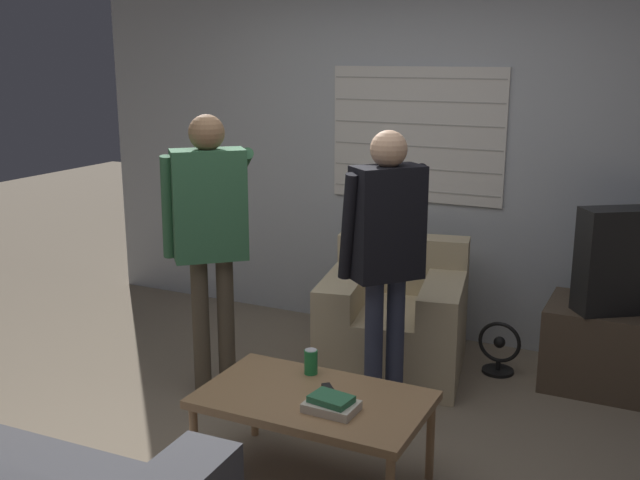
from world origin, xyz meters
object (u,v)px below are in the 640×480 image
person_right_standing (386,243)px  floor_fan (499,350)px  coffee_table (313,404)px  soda_can (311,362)px  book_stack (331,404)px  person_left_standing (210,222)px  spare_remote (329,391)px  armchair_beige (395,319)px

person_right_standing → floor_fan: size_ratio=4.71×
coffee_table → soda_can: size_ratio=8.33×
coffee_table → person_right_standing: size_ratio=0.66×
book_stack → floor_fan: 1.81m
person_left_standing → floor_fan: 2.00m
book_stack → spare_remote: 0.18m
person_right_standing → book_stack: (0.10, -0.88, -0.53)m
coffee_table → floor_fan: 1.74m
soda_can → armchair_beige: bearing=90.4°
armchair_beige → floor_fan: size_ratio=3.01×
person_left_standing → spare_remote: bearing=-70.2°
book_stack → soda_can: bearing=129.4°
person_left_standing → spare_remote: size_ratio=13.46×
person_right_standing → spare_remote: 0.91m
coffee_table → person_right_standing: (0.04, 0.79, 0.60)m
armchair_beige → coffee_table: size_ratio=0.98×
armchair_beige → book_stack: 1.57m
coffee_table → book_stack: book_stack is taller
book_stack → person_right_standing: bearing=96.2°
book_stack → spare_remote: size_ratio=1.90×
person_right_standing → book_stack: 1.03m
armchair_beige → person_right_standing: (0.17, -0.65, 0.68)m
coffee_table → spare_remote: size_ratio=8.52×
armchair_beige → floor_fan: armchair_beige is taller
person_left_standing → floor_fan: bearing=-6.3°
armchair_beige → person_left_standing: 1.38m
armchair_beige → floor_fan: (0.63, 0.21, -0.18)m
person_left_standing → book_stack: (1.10, -0.71, -0.57)m
armchair_beige → soda_can: armchair_beige is taller
floor_fan → coffee_table: bearing=-106.9°
armchair_beige → coffee_table: bearing=84.2°
person_right_standing → book_stack: size_ratio=6.85×
coffee_table → person_right_standing: 0.99m
soda_can → spare_remote: size_ratio=1.02×
book_stack → spare_remote: book_stack is taller
spare_remote → coffee_table: bearing=-176.4°
armchair_beige → person_left_standing: size_ratio=0.62×
floor_fan → armchair_beige: bearing=-161.8°
spare_remote → floor_fan: bearing=32.2°
armchair_beige → soda_can: (0.01, -1.22, 0.18)m
spare_remote → floor_fan: spare_remote is taller
person_left_standing → person_right_standing: (1.00, 0.18, -0.05)m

